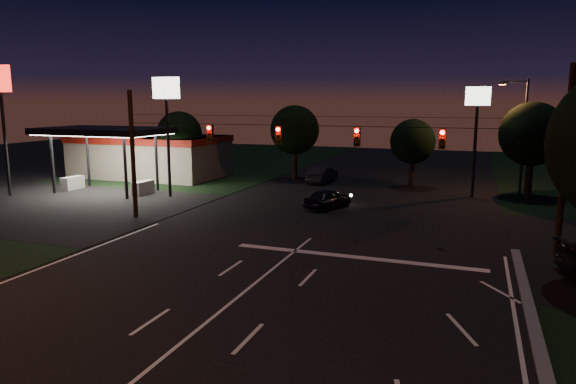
% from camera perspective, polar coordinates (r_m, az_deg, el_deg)
% --- Properties ---
extents(ground, '(140.00, 140.00, 0.00)m').
position_cam_1_polar(ground, '(15.90, -13.78, -17.50)').
color(ground, black).
rests_on(ground, ground).
extents(cross_street_left, '(20.00, 16.00, 0.02)m').
position_cam_1_polar(cross_street_left, '(40.05, -24.90, -1.41)').
color(cross_street_left, black).
rests_on(cross_street_left, ground).
extents(stop_bar, '(12.00, 0.50, 0.01)m').
position_cam_1_polar(stop_bar, '(24.74, 7.43, -7.17)').
color(stop_bar, silver).
rests_on(stop_bar, ground).
extents(utility_pole_right, '(0.30, 0.30, 9.00)m').
position_cam_1_polar(utility_pole_right, '(27.83, 27.63, -6.32)').
color(utility_pole_right, black).
rests_on(utility_pole_right, ground).
extents(utility_pole_left, '(0.28, 0.28, 8.00)m').
position_cam_1_polar(utility_pole_left, '(34.12, -16.53, -2.73)').
color(utility_pole_left, black).
rests_on(utility_pole_left, ground).
extents(signal_span, '(24.00, 0.40, 1.56)m').
position_cam_1_polar(signal_span, '(27.82, 3.22, 6.34)').
color(signal_span, black).
rests_on(signal_span, ground).
extents(gas_station, '(14.20, 16.10, 5.25)m').
position_cam_1_polar(gas_station, '(51.81, -15.30, 4.22)').
color(gas_station, gray).
rests_on(gas_station, ground).
extents(pole_sign_left_near, '(2.20, 0.30, 9.10)m').
position_cam_1_polar(pole_sign_left_near, '(40.22, -13.34, 9.30)').
color(pole_sign_left_near, black).
rests_on(pole_sign_left_near, ground).
extents(pole_sign_left_far, '(2.00, 0.30, 10.00)m').
position_cam_1_polar(pole_sign_left_far, '(45.16, -29.27, 9.17)').
color(pole_sign_left_far, black).
rests_on(pole_sign_left_far, ground).
extents(pole_sign_right, '(1.80, 0.30, 8.40)m').
position_cam_1_polar(pole_sign_right, '(41.60, 20.24, 7.96)').
color(pole_sign_right, black).
rests_on(pole_sign_right, ground).
extents(street_light_right_far, '(2.20, 0.35, 9.00)m').
position_cam_1_polar(street_light_right_far, '(43.75, 24.44, 6.44)').
color(street_light_right_far, black).
rests_on(street_light_right_far, ground).
extents(tree_far_a, '(4.20, 4.20, 6.42)m').
position_cam_1_polar(tree_far_a, '(49.29, -11.88, 6.26)').
color(tree_far_a, black).
rests_on(tree_far_a, ground).
extents(tree_far_b, '(4.60, 4.60, 6.98)m').
position_cam_1_polar(tree_far_b, '(48.54, 0.81, 6.84)').
color(tree_far_b, black).
rests_on(tree_far_b, ground).
extents(tree_far_c, '(3.80, 3.80, 5.86)m').
position_cam_1_polar(tree_far_c, '(45.11, 13.72, 5.42)').
color(tree_far_c, black).
rests_on(tree_far_c, ground).
extents(tree_far_d, '(4.80, 4.80, 7.30)m').
position_cam_1_polar(tree_far_d, '(42.97, 25.52, 5.76)').
color(tree_far_d, black).
rests_on(tree_far_d, ground).
extents(car_oncoming_a, '(2.85, 4.35, 1.38)m').
position_cam_1_polar(car_oncoming_a, '(35.53, 4.47, -0.72)').
color(car_oncoming_a, black).
rests_on(car_oncoming_a, ground).
extents(car_oncoming_b, '(1.87, 4.68, 1.51)m').
position_cam_1_polar(car_oncoming_b, '(46.89, 3.83, 1.98)').
color(car_oncoming_b, black).
rests_on(car_oncoming_b, ground).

